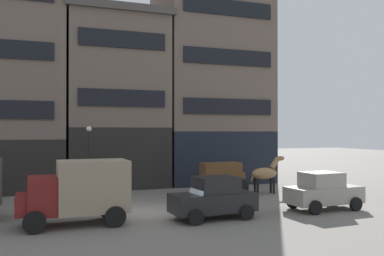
{
  "coord_description": "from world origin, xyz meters",
  "views": [
    {
      "loc": [
        -4.09,
        -18.68,
        3.82
      ],
      "look_at": [
        3.31,
        2.16,
        4.0
      ],
      "focal_mm": 37.97,
      "sensor_mm": 36.0,
      "label": 1
    }
  ],
  "objects_px": {
    "draft_horse": "(266,173)",
    "streetlamp_curbside": "(89,151)",
    "delivery_truck_near": "(78,190)",
    "sedan_dark": "(323,191)",
    "cargo_wagon": "(222,177)",
    "sedan_light": "(214,198)"
  },
  "relations": [
    {
      "from": "cargo_wagon",
      "to": "sedan_light",
      "type": "height_order",
      "value": "cargo_wagon"
    },
    {
      "from": "delivery_truck_near",
      "to": "draft_horse",
      "type": "bearing_deg",
      "value": 22.57
    },
    {
      "from": "cargo_wagon",
      "to": "delivery_truck_near",
      "type": "height_order",
      "value": "delivery_truck_near"
    },
    {
      "from": "draft_horse",
      "to": "sedan_light",
      "type": "height_order",
      "value": "draft_horse"
    },
    {
      "from": "draft_horse",
      "to": "sedan_dark",
      "type": "relative_size",
      "value": 0.62
    },
    {
      "from": "sedan_dark",
      "to": "sedan_light",
      "type": "distance_m",
      "value": 5.83
    },
    {
      "from": "draft_horse",
      "to": "streetlamp_curbside",
      "type": "bearing_deg",
      "value": 164.61
    },
    {
      "from": "sedan_light",
      "to": "streetlamp_curbside",
      "type": "distance_m",
      "value": 9.65
    },
    {
      "from": "draft_horse",
      "to": "streetlamp_curbside",
      "type": "xyz_separation_m",
      "value": [
        -10.28,
        2.83,
        1.4
      ]
    },
    {
      "from": "sedan_dark",
      "to": "sedan_light",
      "type": "relative_size",
      "value": 0.99
    },
    {
      "from": "draft_horse",
      "to": "streetlamp_curbside",
      "type": "height_order",
      "value": "streetlamp_curbside"
    },
    {
      "from": "sedan_light",
      "to": "streetlamp_curbside",
      "type": "relative_size",
      "value": 0.93
    },
    {
      "from": "draft_horse",
      "to": "delivery_truck_near",
      "type": "bearing_deg",
      "value": -157.43
    },
    {
      "from": "streetlamp_curbside",
      "to": "delivery_truck_near",
      "type": "bearing_deg",
      "value": -98.41
    },
    {
      "from": "delivery_truck_near",
      "to": "sedan_light",
      "type": "height_order",
      "value": "delivery_truck_near"
    },
    {
      "from": "delivery_truck_near",
      "to": "sedan_dark",
      "type": "xyz_separation_m",
      "value": [
        11.48,
        -0.66,
        -0.51
      ]
    },
    {
      "from": "draft_horse",
      "to": "sedan_light",
      "type": "xyz_separation_m",
      "value": [
        -5.75,
        -5.5,
        -0.36
      ]
    },
    {
      "from": "draft_horse",
      "to": "streetlamp_curbside",
      "type": "relative_size",
      "value": 0.57
    },
    {
      "from": "sedan_dark",
      "to": "streetlamp_curbside",
      "type": "relative_size",
      "value": 0.92
    },
    {
      "from": "cargo_wagon",
      "to": "delivery_truck_near",
      "type": "bearing_deg",
      "value": -150.71
    },
    {
      "from": "draft_horse",
      "to": "sedan_dark",
      "type": "height_order",
      "value": "draft_horse"
    },
    {
      "from": "cargo_wagon",
      "to": "draft_horse",
      "type": "distance_m",
      "value": 2.95
    }
  ]
}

